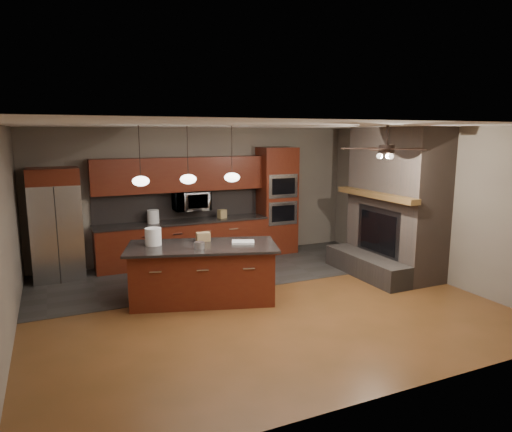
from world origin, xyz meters
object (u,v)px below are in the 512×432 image
refrigerator (56,224)px  cardboard_box (203,237)px  microwave (191,201)px  kitchen_island (203,273)px  paint_can (199,245)px  paint_tray (243,242)px  counter_bucket (153,217)px  oven_tower (277,201)px  white_bucket (153,237)px  counter_box (222,214)px

refrigerator → cardboard_box: (2.21, -1.90, -0.05)m
microwave → kitchen_island: size_ratio=0.28×
paint_can → paint_tray: 0.76m
paint_can → counter_bucket: 2.48m
oven_tower → cardboard_box: bearing=-140.1°
oven_tower → paint_can: size_ratio=14.60×
kitchen_island → paint_can: (-0.11, -0.20, 0.51)m
paint_tray → cardboard_box: 0.69m
oven_tower → white_bucket: bearing=-148.8°
refrigerator → kitchen_island: bearing=-46.2°
kitchen_island → white_bucket: bearing=171.6°
white_bucket → counter_box: size_ratio=1.52×
paint_can → white_bucket: bearing=138.1°
oven_tower → kitchen_island: 3.43m
refrigerator → paint_can: (1.99, -2.39, -0.06)m
oven_tower → paint_can: (-2.59, -2.47, -0.22)m
cardboard_box → paint_can: bearing=-107.6°
white_bucket → counter_box: white_bucket is taller
paint_can → cardboard_box: bearing=65.9°
paint_can → counter_box: size_ratio=0.89×
oven_tower → counter_box: bearing=-178.2°
kitchen_island → white_bucket: size_ratio=9.29×
refrigerator → paint_tray: refrigerator is taller
microwave → kitchen_island: bearing=-102.2°
counter_bucket → counter_box: counter_bucket is taller
oven_tower → counter_box: 1.35m
microwave → kitchen_island: 2.52m
microwave → white_bucket: 2.34m
cardboard_box → paint_tray: bearing=-31.9°
paint_can → counter_bucket: counter_bucket is taller
refrigerator → counter_bucket: refrigerator is taller
refrigerator → counter_box: 3.25m
refrigerator → kitchen_island: size_ratio=0.80×
refrigerator → kitchen_island: (2.10, -2.19, -0.57)m
paint_tray → refrigerator: bearing=162.2°
paint_can → cardboard_box: cardboard_box is taller
white_bucket → counter_bucket: (0.40, 1.94, -0.03)m
white_bucket → paint_tray: size_ratio=0.77×
white_bucket → counter_box: (1.85, 1.89, -0.07)m
microwave → white_bucket: bearing=-121.3°
cardboard_box → counter_bucket: 2.03m
kitchen_island → counter_box: size_ratio=14.17×
paint_tray → counter_bucket: (-0.96, 2.41, 0.10)m
white_bucket → microwave: bearing=58.7°
paint_tray → kitchen_island: bearing=-169.9°
white_bucket → paint_can: size_ratio=1.71×
counter_bucket → counter_box: (1.45, -0.05, -0.04)m
paint_can → oven_tower: bearing=43.6°
paint_can → paint_tray: paint_can is taller
microwave → counter_box: 0.72m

